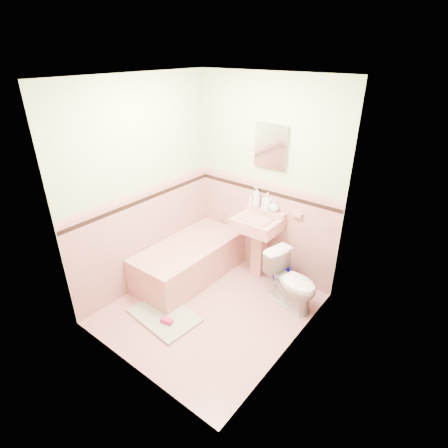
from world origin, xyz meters
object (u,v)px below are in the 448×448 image
Objects in this scene: soap_bottle_left at (257,197)px; shoe at (167,321)px; soap_bottle_mid at (267,201)px; sink at (256,248)px; bathtub at (190,261)px; medicine_cabinet at (271,146)px; soap_bottle_right at (274,206)px; toilet at (292,281)px; bucket at (281,275)px.

soap_bottle_left is 1.84m from shoe.
soap_bottle_left is 1.19× the size of soap_bottle_mid.
sink reaches higher than shoe.
shoe is (0.43, -0.84, -0.17)m from bathtub.
soap_bottle_left is (-0.15, -0.03, -0.66)m from medicine_cabinet.
soap_bottle_mid is at bearing 0.00° from soap_bottle_left.
medicine_cabinet reaches higher than soap_bottle_right.
sink is 3.91× the size of soap_bottle_mid.
bathtub reaches higher than shoe.
soap_bottle_right is 0.23× the size of toilet.
soap_bottle_mid reaches higher than shoe.
toilet is (0.53, -0.41, -0.66)m from soap_bottle_right.
bucket is (0.49, -0.11, -0.92)m from soap_bottle_left.
bathtub is 9.96× the size of soap_bottle_right.
bathtub is 1.78m from medicine_cabinet.
shoe is at bearing -93.85° from soap_bottle_left.
soap_bottle_mid is (0.69, 0.71, 0.79)m from bathtub.
shoe is (-0.10, -1.55, -0.98)m from soap_bottle_left.
soap_bottle_mid is 1.02m from toilet.
bathtub is 5.76× the size of soap_bottle_left.
soap_bottle_mid is (0.16, 0.00, -0.02)m from soap_bottle_left.
soap_bottle_mid is at bearing 70.96° from toilet.
medicine_cabinet reaches higher than bucket.
shoe is at bearing -62.87° from bathtub.
sink reaches higher than bucket.
soap_bottle_mid reaches higher than toilet.
medicine_cabinet is 0.68m from soap_bottle_mid.
toilet is at bearing -19.66° from sink.
soap_bottle_left is at bearing 180.00° from soap_bottle_right.
sink is 6.41× the size of shoe.
bucket is 1.80× the size of shoe.
soap_bottle_left is 1.09× the size of bucket.
shoe is (-0.25, -1.58, -1.64)m from medicine_cabinet.
medicine_cabinet is 3.78× the size of shoe.
medicine_cabinet is 2.30× the size of soap_bottle_mid.
soap_bottle_mid is 0.91× the size of bucket.
medicine_cabinet is at bearing 47.42° from bathtub.
toilet is (1.32, 0.30, 0.10)m from bathtub.
bathtub is 1.31m from soap_bottle_right.
soap_bottle_mid is at bearing 86.59° from sink.
bucket reaches higher than shoe.
soap_bottle_left is 1.14m from toilet.
bathtub is at bearing -126.98° from soap_bottle_left.
soap_bottle_mid is (0.01, -0.03, -0.68)m from medicine_cabinet.
sink is 1.31× the size of toilet.
bathtub is at bearing -142.07° from sink.
soap_bottle_mid is 0.33× the size of toilet.
soap_bottle_right reaches higher than bathtub.
bucket is at bearing 30.48° from bathtub.
soap_bottle_mid is 1.84m from shoe.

